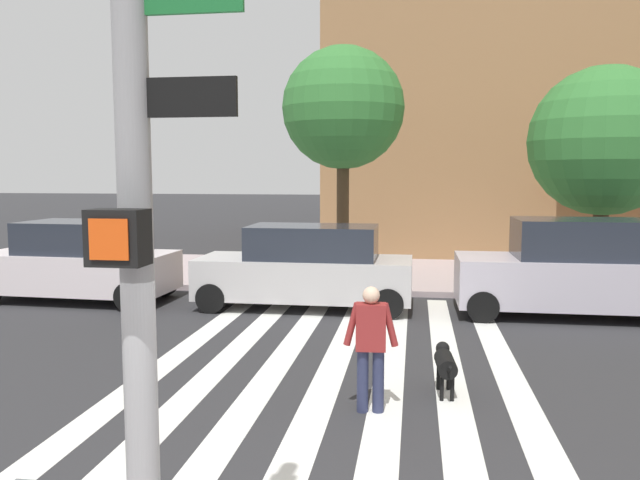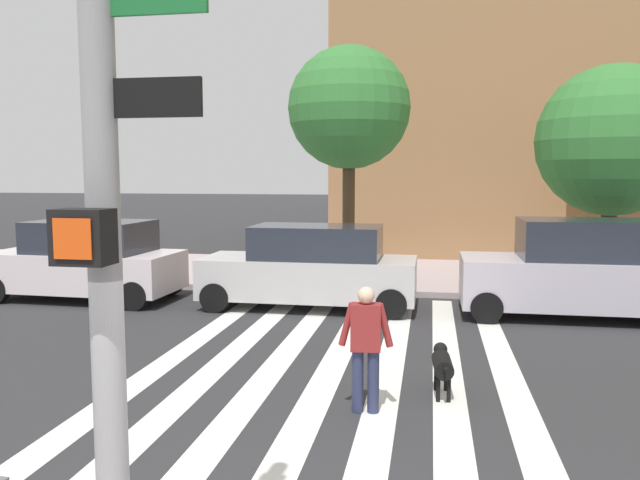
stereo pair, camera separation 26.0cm
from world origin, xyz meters
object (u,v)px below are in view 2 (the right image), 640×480
at_px(street_tree_nearest, 349,109).
at_px(dog_on_leash, 442,364).
at_px(traffic_light_pole, 94,83).
at_px(parked_car_behind_first, 311,268).
at_px(parked_car_third_in_line, 581,271).
at_px(street_tree_middle, 613,141).
at_px(pedestrian_dog_walker, 366,342).
at_px(parked_car_near_curb, 87,261).

height_order(street_tree_nearest, dog_on_leash, street_tree_nearest).
relative_size(traffic_light_pole, parked_car_behind_first, 1.20).
bearing_deg(parked_car_behind_first, parked_car_third_in_line, 0.00).
relative_size(parked_car_behind_first, street_tree_nearest, 0.78).
relative_size(parked_car_third_in_line, dog_on_leash, 4.62).
distance_m(parked_car_third_in_line, dog_on_leash, 6.08).
height_order(street_tree_middle, pedestrian_dog_walker, street_tree_middle).
height_order(parked_car_behind_first, street_tree_nearest, street_tree_nearest).
relative_size(parked_car_behind_first, parked_car_third_in_line, 1.00).
bearing_deg(street_tree_nearest, parked_car_behind_first, -101.34).
bearing_deg(pedestrian_dog_walker, parked_car_third_in_line, 57.20).
distance_m(street_tree_middle, pedestrian_dog_walker, 10.41).
bearing_deg(dog_on_leash, pedestrian_dog_walker, -140.10).
height_order(parked_car_near_curb, parked_car_behind_first, parked_car_near_curb).
distance_m(parked_car_near_curb, street_tree_middle, 13.10).
xyz_separation_m(street_tree_middle, pedestrian_dog_walker, (-5.10, -8.60, -2.91)).
relative_size(street_tree_middle, pedestrian_dog_walker, 3.37).
bearing_deg(street_tree_nearest, dog_on_leash, -73.44).
xyz_separation_m(parked_car_behind_first, street_tree_nearest, (0.52, 2.59, 3.80)).
height_order(parked_car_near_curb, parked_car_third_in_line, parked_car_third_in_line).
height_order(traffic_light_pole, pedestrian_dog_walker, traffic_light_pole).
bearing_deg(dog_on_leash, traffic_light_pole, -108.64).
relative_size(parked_car_third_in_line, street_tree_nearest, 0.78).
relative_size(parked_car_behind_first, dog_on_leash, 4.64).
height_order(street_tree_nearest, pedestrian_dog_walker, street_tree_nearest).
height_order(parked_car_behind_first, street_tree_middle, street_tree_middle).
height_order(parked_car_behind_first, pedestrian_dog_walker, parked_car_behind_first).
distance_m(parked_car_behind_first, pedestrian_dog_walker, 6.38).
xyz_separation_m(parked_car_near_curb, parked_car_third_in_line, (11.36, 0.00, 0.06)).
xyz_separation_m(parked_car_third_in_line, dog_on_leash, (-2.95, -5.28, -0.57)).
bearing_deg(street_tree_nearest, traffic_light_pole, -88.09).
xyz_separation_m(parked_car_near_curb, dog_on_leash, (8.41, -5.28, -0.50)).
distance_m(parked_car_behind_first, street_tree_nearest, 4.63).
bearing_deg(pedestrian_dog_walker, dog_on_leash, 39.90).
xyz_separation_m(parked_car_near_curb, street_tree_nearest, (6.07, 2.59, 3.78)).
bearing_deg(traffic_light_pole, parked_car_behind_first, 95.08).
xyz_separation_m(traffic_light_pole, pedestrian_dog_walker, (0.91, 4.79, -2.59)).
bearing_deg(traffic_light_pole, pedestrian_dog_walker, 79.22).
xyz_separation_m(traffic_light_pole, street_tree_middle, (6.01, 13.39, 0.31)).
bearing_deg(parked_car_third_in_line, pedestrian_dog_walker, -122.80).
bearing_deg(pedestrian_dog_walker, traffic_light_pole, -100.78).
distance_m(parked_car_behind_first, dog_on_leash, 6.03).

